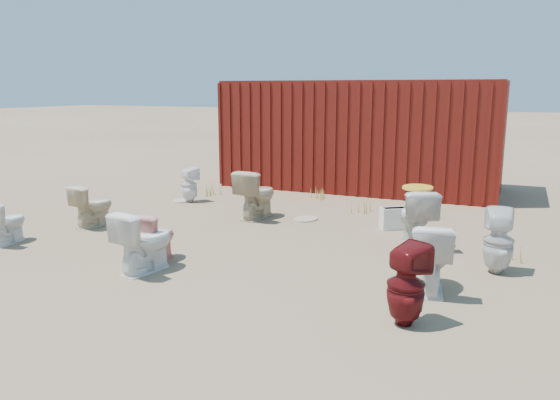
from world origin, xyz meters
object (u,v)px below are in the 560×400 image
at_px(toilet_front_e, 432,256).
at_px(toilet_back_a, 189,185).
at_px(shipping_container, 362,135).
at_px(toilet_front_a, 6,222).
at_px(toilet_front_pink, 155,237).
at_px(toilet_back_beige_right, 256,194).
at_px(toilet_back_e, 499,241).
at_px(toilet_front_maroon, 406,285).
at_px(loose_tank, 396,218).
at_px(toilet_back_beige_left, 93,205).
at_px(toilet_front_c, 144,241).
at_px(toilet_back_yellowlid, 416,217).

bearing_deg(toilet_front_e, toilet_back_a, -39.99).
relative_size(shipping_container, toilet_front_a, 9.29).
distance_m(toilet_front_pink, toilet_back_beige_right, 2.73).
height_order(toilet_back_beige_right, toilet_back_e, toilet_back_beige_right).
xyz_separation_m(toilet_front_maroon, toilet_back_e, (0.74, 1.98, 0.00)).
bearing_deg(loose_tank, toilet_back_e, -80.22).
height_order(toilet_front_a, toilet_front_e, toilet_front_e).
bearing_deg(shipping_container, toilet_back_e, -58.43).
xyz_separation_m(toilet_back_a, toilet_back_e, (5.83, -2.10, 0.05)).
bearing_deg(shipping_container, toilet_front_maroon, -71.17).
bearing_deg(toilet_front_e, toilet_front_maroon, 75.87).
relative_size(toilet_back_a, toilet_back_beige_left, 1.00).
relative_size(toilet_front_c, toilet_back_e, 0.97).
relative_size(toilet_front_a, toilet_front_pink, 0.97).
height_order(toilet_front_c, toilet_back_yellowlid, toilet_back_yellowlid).
bearing_deg(toilet_front_pink, toilet_back_beige_right, -95.65).
bearing_deg(toilet_front_pink, toilet_front_a, 1.36).
relative_size(toilet_front_maroon, toilet_back_beige_left, 1.16).
bearing_deg(toilet_front_c, shipping_container, -86.28).
xyz_separation_m(toilet_back_beige_right, loose_tank, (2.39, 0.24, -0.25)).
height_order(toilet_front_pink, loose_tank, toilet_front_pink).
relative_size(shipping_container, toilet_back_yellowlid, 7.11).
height_order(shipping_container, toilet_front_maroon, shipping_container).
distance_m(toilet_front_a, toilet_front_maroon, 5.92).
xyz_separation_m(toilet_front_c, loose_tank, (2.41, 3.35, -0.22)).
height_order(toilet_back_yellowlid, toilet_back_e, toilet_back_yellowlid).
relative_size(toilet_front_maroon, toilet_front_e, 1.01).
height_order(toilet_front_pink, toilet_front_c, toilet_front_c).
relative_size(toilet_front_c, toilet_back_beige_right, 0.91).
bearing_deg(toilet_front_e, toilet_back_e, -134.35).
relative_size(toilet_front_a, loose_tank, 1.29).
relative_size(toilet_back_a, toilet_back_e, 0.86).
xyz_separation_m(toilet_back_beige_right, toilet_back_yellowlid, (2.86, -0.61, -0.01)).
height_order(toilet_back_a, toilet_back_e, toilet_back_e).
bearing_deg(toilet_front_a, shipping_container, -126.18).
distance_m(shipping_container, toilet_front_maroon, 7.58).
relative_size(toilet_front_maroon, toilet_back_beige_right, 0.94).
xyz_separation_m(toilet_front_a, toilet_front_e, (5.98, 0.56, 0.08)).
bearing_deg(toilet_front_maroon, toilet_back_beige_right, -17.73).
relative_size(shipping_container, toilet_back_e, 7.41).
height_order(toilet_front_a, toilet_back_yellowlid, toilet_back_yellowlid).
bearing_deg(toilet_back_a, toilet_back_beige_left, 101.17).
bearing_deg(shipping_container, toilet_back_yellowlid, -65.04).
xyz_separation_m(toilet_front_c, toilet_front_maroon, (3.27, -0.27, 0.01)).
distance_m(toilet_front_pink, toilet_front_maroon, 3.45).
height_order(toilet_front_pink, toilet_back_yellowlid, toilet_back_yellowlid).
xyz_separation_m(toilet_front_a, toilet_front_pink, (2.51, 0.18, 0.01)).
bearing_deg(loose_tank, toilet_back_a, 139.51).
height_order(toilet_front_c, toilet_front_e, toilet_front_e).
height_order(toilet_back_a, loose_tank, toilet_back_a).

